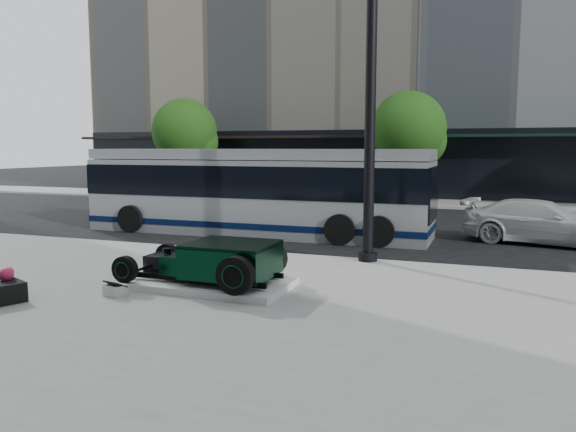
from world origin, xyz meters
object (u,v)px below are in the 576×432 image
(hot_rod, at_px, (222,260))
(white_sedan, at_px, (542,222))
(lamppost, at_px, (371,99))
(transit_bus, at_px, (255,191))

(hot_rod, height_order, white_sedan, white_sedan)
(lamppost, xyz_separation_m, white_sedan, (4.37, 5.05, -3.48))
(lamppost, height_order, white_sedan, lamppost)
(lamppost, height_order, transit_bus, lamppost)
(lamppost, relative_size, white_sedan, 1.87)
(hot_rod, xyz_separation_m, transit_bus, (-2.63, 7.74, 0.79))
(white_sedan, bearing_deg, transit_bus, 107.60)
(transit_bus, distance_m, white_sedan, 9.30)
(transit_bus, relative_size, white_sedan, 2.59)
(hot_rod, bearing_deg, transit_bus, 108.75)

